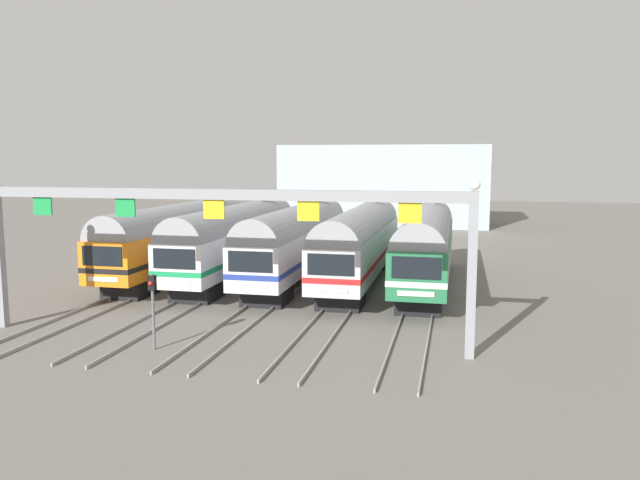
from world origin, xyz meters
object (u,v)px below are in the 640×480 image
at_px(commuter_train_white, 236,237).
at_px(catenary_gantry, 214,219).
at_px(commuter_train_green, 426,243).
at_px(yard_signal_mast, 153,297).
at_px(commuter_train_stainless, 360,241).
at_px(commuter_train_orange, 178,235).
at_px(commuter_train_silver, 297,239).

xyz_separation_m(commuter_train_white, catenary_gantry, (4.04, -13.50, 2.55)).
bearing_deg(commuter_train_green, commuter_train_white, 180.00).
xyz_separation_m(catenary_gantry, yard_signal_mast, (-2.02, -1.70, -3.07)).
bearing_deg(commuter_train_white, commuter_train_stainless, 0.00).
xyz_separation_m(commuter_train_orange, yard_signal_mast, (6.06, -15.20, -0.52)).
height_order(commuter_train_silver, commuter_train_stainless, same).
bearing_deg(catenary_gantry, commuter_train_orange, 120.90).
bearing_deg(commuter_train_white, commuter_train_silver, 0.00).
bearing_deg(commuter_train_silver, yard_signal_mast, -97.57).
height_order(commuter_train_green, yard_signal_mast, commuter_train_green).
distance_m(catenary_gantry, yard_signal_mast, 4.05).
bearing_deg(commuter_train_green, commuter_train_silver, 180.00).
relative_size(commuter_train_white, commuter_train_green, 1.00).
bearing_deg(commuter_train_white, commuter_train_orange, 180.00).
height_order(commuter_train_orange, catenary_gantry, catenary_gantry).
bearing_deg(yard_signal_mast, commuter_train_green, 56.40).
height_order(commuter_train_stainless, commuter_train_green, same).
bearing_deg(commuter_train_stainless, commuter_train_green, 0.00).
bearing_deg(commuter_train_green, yard_signal_mast, -123.60).
xyz_separation_m(commuter_train_silver, commuter_train_stainless, (4.04, 0.00, 0.00)).
distance_m(commuter_train_white, yard_signal_mast, 15.34).
relative_size(commuter_train_orange, commuter_train_white, 1.00).
distance_m(commuter_train_silver, catenary_gantry, 13.74).
distance_m(commuter_train_white, commuter_train_green, 12.12).
xyz_separation_m(commuter_train_stainless, yard_signal_mast, (-6.06, -15.20, -0.52)).
distance_m(commuter_train_stainless, yard_signal_mast, 16.37).
xyz_separation_m(commuter_train_orange, commuter_train_green, (16.16, 0.00, 0.00)).
bearing_deg(commuter_train_stainless, commuter_train_white, 180.00).
bearing_deg(catenary_gantry, commuter_train_silver, 90.00).
relative_size(commuter_train_green, catenary_gantry, 0.84).
distance_m(commuter_train_green, catenary_gantry, 15.94).
bearing_deg(commuter_train_silver, commuter_train_orange, 180.00).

